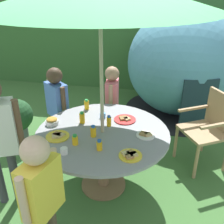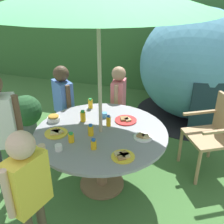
{
  "view_description": "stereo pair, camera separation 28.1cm",
  "coord_description": "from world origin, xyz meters",
  "px_view_note": "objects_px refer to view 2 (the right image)",
  "views": [
    {
      "loc": [
        0.56,
        -2.28,
        2.12
      ],
      "look_at": [
        0.06,
        0.18,
        0.86
      ],
      "focal_mm": 42.06,
      "sensor_mm": 36.0,
      "label": 1
    },
    {
      "loc": [
        0.83,
        -2.21,
        2.12
      ],
      "look_at": [
        0.06,
        0.18,
        0.86
      ],
      "focal_mm": 42.06,
      "sensor_mm": 36.0,
      "label": 2
    }
  ],
  "objects_px": {
    "dome_tent": "(196,65)",
    "snack_bowl": "(54,118)",
    "child_in_blue_shirt": "(63,98)",
    "juice_bottle_front_edge": "(94,144)",
    "juice_bottle_center_front": "(91,130)",
    "cup_far": "(59,148)",
    "wooden_chair": "(216,131)",
    "child_in_pink_shirt": "(119,96)",
    "cup_near": "(104,115)",
    "juice_bottle_near_left": "(90,104)",
    "plate_far_left": "(56,133)",
    "plate_far_right": "(143,137)",
    "potted_plant": "(26,113)",
    "plate_mid_right": "(126,120)",
    "child_in_yellow_shirt": "(28,182)",
    "garden_table": "(101,142)",
    "juice_bottle_near_right": "(71,138)",
    "plate_mid_left": "(123,156)",
    "juice_bottle_back_edge": "(83,116)",
    "juice_bottle_center_back": "(109,121)"
  },
  "relations": [
    {
      "from": "garden_table",
      "to": "plate_far_right",
      "type": "relative_size",
      "value": 7.33
    },
    {
      "from": "potted_plant",
      "to": "plate_far_right",
      "type": "height_order",
      "value": "plate_far_right"
    },
    {
      "from": "snack_bowl",
      "to": "juice_bottle_near_left",
      "type": "bearing_deg",
      "value": 59.15
    },
    {
      "from": "snack_bowl",
      "to": "juice_bottle_near_right",
      "type": "bearing_deg",
      "value": -41.31
    },
    {
      "from": "cup_far",
      "to": "plate_far_right",
      "type": "bearing_deg",
      "value": 33.0
    },
    {
      "from": "wooden_chair",
      "to": "juice_bottle_front_edge",
      "type": "xyz_separation_m",
      "value": [
        -1.14,
        -1.01,
        0.22
      ]
    },
    {
      "from": "juice_bottle_center_front",
      "to": "cup_far",
      "type": "xyz_separation_m",
      "value": [
        -0.18,
        -0.34,
        -0.03
      ]
    },
    {
      "from": "cup_near",
      "to": "cup_far",
      "type": "distance_m",
      "value": 0.78
    },
    {
      "from": "wooden_chair",
      "to": "cup_far",
      "type": "distance_m",
      "value": 1.84
    },
    {
      "from": "child_in_pink_shirt",
      "to": "plate_mid_right",
      "type": "bearing_deg",
      "value": 17.43
    },
    {
      "from": "child_in_blue_shirt",
      "to": "juice_bottle_back_edge",
      "type": "relative_size",
      "value": 9.15
    },
    {
      "from": "potted_plant",
      "to": "juice_bottle_front_edge",
      "type": "xyz_separation_m",
      "value": [
        1.44,
        -0.97,
        0.37
      ]
    },
    {
      "from": "child_in_pink_shirt",
      "to": "plate_far_left",
      "type": "distance_m",
      "value": 1.19
    },
    {
      "from": "child_in_blue_shirt",
      "to": "juice_bottle_front_edge",
      "type": "bearing_deg",
      "value": -10.5
    },
    {
      "from": "child_in_yellow_shirt",
      "to": "child_in_pink_shirt",
      "type": "bearing_deg",
      "value": 9.58
    },
    {
      "from": "plate_mid_left",
      "to": "juice_bottle_center_front",
      "type": "distance_m",
      "value": 0.49
    },
    {
      "from": "dome_tent",
      "to": "plate_mid_right",
      "type": "bearing_deg",
      "value": -126.63
    },
    {
      "from": "child_in_blue_shirt",
      "to": "juice_bottle_back_edge",
      "type": "bearing_deg",
      "value": -4.37
    },
    {
      "from": "dome_tent",
      "to": "cup_far",
      "type": "xyz_separation_m",
      "value": [
        -1.12,
        -2.63,
        -0.14
      ]
    },
    {
      "from": "plate_far_left",
      "to": "juice_bottle_front_edge",
      "type": "xyz_separation_m",
      "value": [
        0.47,
        -0.13,
        0.04
      ]
    },
    {
      "from": "plate_mid_right",
      "to": "child_in_yellow_shirt",
      "type": "bearing_deg",
      "value": -108.61
    },
    {
      "from": "juice_bottle_near_right",
      "to": "cup_far",
      "type": "xyz_separation_m",
      "value": [
        -0.05,
        -0.17,
        -0.02
      ]
    },
    {
      "from": "juice_bottle_center_front",
      "to": "cup_far",
      "type": "bearing_deg",
      "value": -118.28
    },
    {
      "from": "wooden_chair",
      "to": "juice_bottle_center_back",
      "type": "bearing_deg",
      "value": -94.39
    },
    {
      "from": "potted_plant",
      "to": "cup_near",
      "type": "bearing_deg",
      "value": -14.23
    },
    {
      "from": "juice_bottle_near_left",
      "to": "juice_bottle_back_edge",
      "type": "xyz_separation_m",
      "value": [
        0.05,
        -0.34,
        0.0
      ]
    },
    {
      "from": "plate_far_right",
      "to": "juice_bottle_center_front",
      "type": "relative_size",
      "value": 1.54
    },
    {
      "from": "dome_tent",
      "to": "plate_mid_left",
      "type": "bearing_deg",
      "value": -118.49
    },
    {
      "from": "child_in_pink_shirt",
      "to": "plate_mid_right",
      "type": "xyz_separation_m",
      "value": [
        0.28,
        -0.66,
        0.01
      ]
    },
    {
      "from": "garden_table",
      "to": "juice_bottle_front_edge",
      "type": "distance_m",
      "value": 0.37
    },
    {
      "from": "plate_mid_left",
      "to": "child_in_blue_shirt",
      "type": "bearing_deg",
      "value": 138.36
    },
    {
      "from": "juice_bottle_near_left",
      "to": "garden_table",
      "type": "bearing_deg",
      "value": -57.45
    },
    {
      "from": "child_in_pink_shirt",
      "to": "child_in_yellow_shirt",
      "type": "distance_m",
      "value": 1.92
    },
    {
      "from": "cup_far",
      "to": "plate_mid_right",
      "type": "bearing_deg",
      "value": 59.41
    },
    {
      "from": "plate_far_right",
      "to": "juice_bottle_near_right",
      "type": "height_order",
      "value": "juice_bottle_near_right"
    },
    {
      "from": "potted_plant",
      "to": "child_in_yellow_shirt",
      "type": "bearing_deg",
      "value": -54.12
    },
    {
      "from": "potted_plant",
      "to": "juice_bottle_near_left",
      "type": "bearing_deg",
      "value": -8.25
    },
    {
      "from": "child_in_blue_shirt",
      "to": "plate_far_left",
      "type": "height_order",
      "value": "child_in_blue_shirt"
    },
    {
      "from": "garden_table",
      "to": "wooden_chair",
      "type": "xyz_separation_m",
      "value": [
        1.18,
        0.69,
        -0.04
      ]
    },
    {
      "from": "plate_mid_right",
      "to": "juice_bottle_front_edge",
      "type": "bearing_deg",
      "value": -102.8
    },
    {
      "from": "wooden_chair",
      "to": "cup_far",
      "type": "relative_size",
      "value": 14.1
    },
    {
      "from": "child_in_pink_shirt",
      "to": "cup_near",
      "type": "distance_m",
      "value": 0.65
    },
    {
      "from": "juice_bottle_front_edge",
      "to": "juice_bottle_back_edge",
      "type": "distance_m",
      "value": 0.56
    },
    {
      "from": "plate_far_left",
      "to": "plate_mid_left",
      "type": "bearing_deg",
      "value": -13.19
    },
    {
      "from": "juice_bottle_near_left",
      "to": "juice_bottle_center_front",
      "type": "xyz_separation_m",
      "value": [
        0.24,
        -0.6,
        -0.0
      ]
    },
    {
      "from": "child_in_yellow_shirt",
      "to": "juice_bottle_near_left",
      "type": "distance_m",
      "value": 1.45
    },
    {
      "from": "garden_table",
      "to": "plate_far_left",
      "type": "height_order",
      "value": "plate_far_left"
    },
    {
      "from": "dome_tent",
      "to": "snack_bowl",
      "type": "distance_m",
      "value": 2.58
    },
    {
      "from": "juice_bottle_near_right",
      "to": "juice_bottle_front_edge",
      "type": "xyz_separation_m",
      "value": [
        0.25,
        -0.04,
        0.0
      ]
    },
    {
      "from": "wooden_chair",
      "to": "snack_bowl",
      "type": "height_order",
      "value": "wooden_chair"
    }
  ]
}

